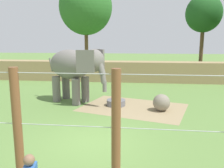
# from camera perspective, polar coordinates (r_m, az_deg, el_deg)

# --- Properties ---
(ground_plane) EXTENTS (120.00, 120.00, 0.00)m
(ground_plane) POSITION_cam_1_polar(r_m,az_deg,el_deg) (9.38, -4.85, -13.62)
(ground_plane) COLOR #5B7F3D
(dirt_patch) EXTENTS (6.60, 5.47, 0.01)m
(dirt_patch) POSITION_cam_1_polar(r_m,az_deg,el_deg) (13.82, 5.13, -5.59)
(dirt_patch) COLOR #937F5B
(dirt_patch) RESTS_ON ground
(embankment_wall) EXTENTS (36.00, 1.80, 1.84)m
(embankment_wall) POSITION_cam_1_polar(r_m,az_deg,el_deg) (22.44, 2.06, 3.07)
(embankment_wall) COLOR #997F56
(embankment_wall) RESTS_ON ground
(elephant) EXTENTS (4.13, 2.94, 3.32)m
(elephant) POSITION_cam_1_polar(r_m,az_deg,el_deg) (14.68, -9.00, 4.01)
(elephant) COLOR slate
(elephant) RESTS_ON ground
(enrichment_ball) EXTENTS (0.93, 0.93, 0.93)m
(enrichment_ball) POSITION_cam_1_polar(r_m,az_deg,el_deg) (13.30, 11.75, -4.36)
(enrichment_ball) COLOR gray
(enrichment_ball) RESTS_ON ground
(cable_fence) EXTENTS (8.67, 0.22, 3.21)m
(cable_fence) POSITION_cam_1_polar(r_m,az_deg,el_deg) (5.92, -11.12, -11.72)
(cable_fence) COLOR brown
(cable_fence) RESTS_ON ground
(water_tub) EXTENTS (1.10, 1.10, 0.35)m
(water_tub) POSITION_cam_1_polar(r_m,az_deg,el_deg) (14.11, 0.97, -4.46)
(water_tub) COLOR slate
(water_tub) RESTS_ON ground
(tree_far_left) EXTENTS (6.35, 6.35, 11.05)m
(tree_far_left) POSITION_cam_1_polar(r_m,az_deg,el_deg) (30.22, -6.31, 17.82)
(tree_far_left) COLOR brown
(tree_far_left) RESTS_ON ground
(tree_behind_wall) EXTENTS (4.13, 4.13, 9.00)m
(tree_behind_wall) POSITION_cam_1_polar(r_m,az_deg,el_deg) (30.60, 21.08, 15.38)
(tree_behind_wall) COLOR brown
(tree_behind_wall) RESTS_ON ground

